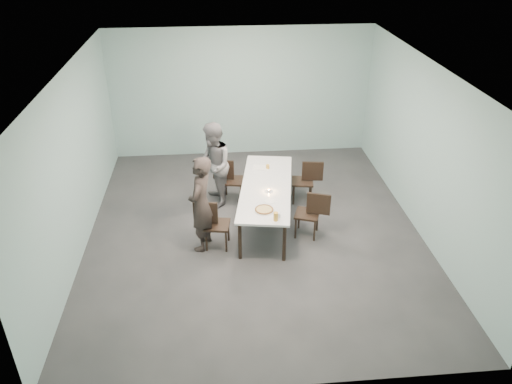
{
  "coord_description": "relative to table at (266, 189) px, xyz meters",
  "views": [
    {
      "loc": [
        -0.67,
        -7.67,
        5.12
      ],
      "look_at": [
        0.0,
        -0.33,
        1.0
      ],
      "focal_mm": 35.0,
      "sensor_mm": 36.0,
      "label": 1
    }
  ],
  "objects": [
    {
      "name": "diner_near",
      "position": [
        -1.18,
        -0.73,
        0.17
      ],
      "size": [
        0.59,
        0.73,
        1.72
      ],
      "primitive_type": "imported",
      "rotation": [
        0.0,
        0.0,
        -1.9
      ],
      "color": "black",
      "rests_on": "ground"
    },
    {
      "name": "diner_far",
      "position": [
        -0.95,
        0.74,
        0.16
      ],
      "size": [
        0.75,
        0.91,
        1.71
      ],
      "primitive_type": "imported",
      "rotation": [
        0.0,
        0.0,
        -1.44
      ],
      "color": "slate",
      "rests_on": "ground"
    },
    {
      "name": "beer_glass",
      "position": [
        0.03,
        -1.18,
        0.13
      ],
      "size": [
        0.08,
        0.08,
        0.15
      ],
      "primitive_type": "cylinder",
      "color": "gold",
      "rests_on": "table"
    },
    {
      "name": "chair_far_left",
      "position": [
        -0.65,
        0.89,
        -0.19
      ],
      "size": [
        0.64,
        0.48,
        0.87
      ],
      "rotation": [
        0.0,
        0.0,
        -0.16
      ],
      "color": "black",
      "rests_on": "ground"
    },
    {
      "name": "table",
      "position": [
        0.0,
        0.0,
        0.0
      ],
      "size": [
        1.31,
        2.71,
        0.75
      ],
      "rotation": [
        0.0,
        0.0,
        -0.16
      ],
      "color": "white",
      "rests_on": "ground"
    },
    {
      "name": "pizza",
      "position": [
        -0.13,
        -0.86,
        0.08
      ],
      "size": [
        0.34,
        0.34,
        0.04
      ],
      "color": "white",
      "rests_on": "table"
    },
    {
      "name": "menu",
      "position": [
        -0.03,
        0.77,
        0.06
      ],
      "size": [
        0.33,
        0.27,
        0.01
      ],
      "primitive_type": "cube",
      "rotation": [
        0.0,
        0.0,
        -0.16
      ],
      "color": "silver",
      "rests_on": "table"
    },
    {
      "name": "ground",
      "position": [
        -0.25,
        -0.32,
        -0.69
      ],
      "size": [
        7.0,
        7.0,
        0.0
      ],
      "primitive_type": "plane",
      "color": "#333335",
      "rests_on": "ground"
    },
    {
      "name": "tealight",
      "position": [
        0.02,
        -0.21,
        0.08
      ],
      "size": [
        0.06,
        0.06,
        0.05
      ],
      "color": "silver",
      "rests_on": "table"
    },
    {
      "name": "chair_near_right",
      "position": [
        0.76,
        -0.55,
        -0.19
      ],
      "size": [
        0.65,
        0.54,
        0.87
      ],
      "rotation": [
        0.0,
        0.0,
        2.8
      ],
      "color": "black",
      "rests_on": "ground"
    },
    {
      "name": "chair_far_right",
      "position": [
        0.89,
        0.7,
        -0.19
      ],
      "size": [
        0.64,
        0.48,
        0.87
      ],
      "rotation": [
        0.0,
        0.0,
        3.0
      ],
      "color": "black",
      "rests_on": "ground"
    },
    {
      "name": "water_tumbler",
      "position": [
        0.08,
        -1.09,
        0.1
      ],
      "size": [
        0.08,
        0.08,
        0.09
      ],
      "primitive_type": "cylinder",
      "color": "silver",
      "rests_on": "table"
    },
    {
      "name": "chair_near_left",
      "position": [
        -1.01,
        -0.72,
        -0.19
      ],
      "size": [
        0.64,
        0.48,
        0.87
      ],
      "rotation": [
        0.0,
        0.0,
        -0.16
      ],
      "color": "black",
      "rests_on": "ground"
    },
    {
      "name": "side_plate",
      "position": [
        0.0,
        -0.56,
        0.06
      ],
      "size": [
        0.18,
        0.18,
        0.01
      ],
      "primitive_type": "cylinder",
      "color": "white",
      "rests_on": "table"
    },
    {
      "name": "amber_tumbler",
      "position": [
        0.11,
        0.72,
        0.1
      ],
      "size": [
        0.07,
        0.07,
        0.08
      ],
      "primitive_type": "cylinder",
      "color": "gold",
      "rests_on": "table"
    },
    {
      "name": "room_shell",
      "position": [
        -0.25,
        -0.32,
        1.33
      ],
      "size": [
        6.02,
        7.02,
        3.01
      ],
      "color": "#91B6B5",
      "rests_on": "ground"
    }
  ]
}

